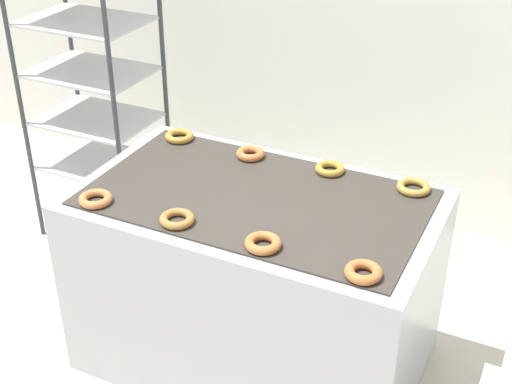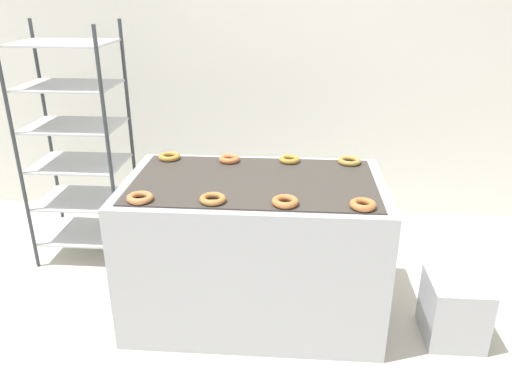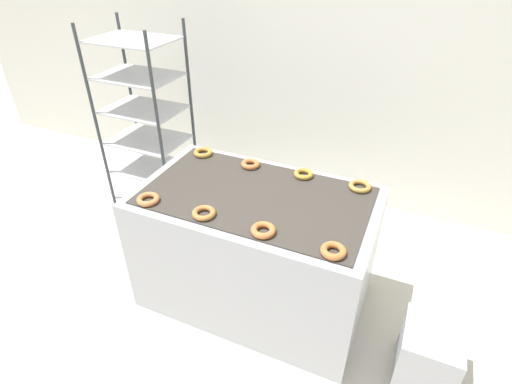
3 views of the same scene
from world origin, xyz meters
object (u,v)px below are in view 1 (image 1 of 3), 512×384
at_px(donut_far_left, 179,136).
at_px(donut_far_right, 414,187).
at_px(donut_near_right, 363,272).
at_px(donut_far_midleft, 250,154).
at_px(baking_rack_cart, 94,96).
at_px(donut_far_midright, 330,169).
at_px(donut_near_midright, 263,243).
at_px(donut_near_midleft, 177,219).
at_px(donut_near_left, 96,199).
at_px(fryer_machine, 256,282).

relative_size(donut_far_left, donut_far_right, 0.97).
relative_size(donut_near_right, donut_far_midleft, 1.02).
distance_m(baking_rack_cart, donut_far_midright, 1.44).
height_order(donut_near_right, donut_far_midright, donut_near_right).
xyz_separation_m(baking_rack_cart, donut_far_midleft, (1.06, -0.30, 0.03)).
distance_m(donut_near_midright, donut_near_right, 0.37).
xyz_separation_m(donut_near_midright, donut_near_right, (0.37, -0.01, 0.00)).
xyz_separation_m(donut_near_right, donut_far_midright, (-0.35, 0.63, -0.00)).
relative_size(donut_near_midright, donut_far_left, 1.00).
height_order(donut_near_midleft, donut_far_right, same).
bearing_deg(donut_far_midright, donut_far_right, 0.04).
bearing_deg(donut_near_left, fryer_machine, 30.16).
xyz_separation_m(donut_near_midleft, donut_far_right, (0.72, 0.61, -0.00)).
relative_size(donut_near_left, donut_far_left, 1.00).
xyz_separation_m(donut_near_midleft, donut_near_midright, (0.35, -0.01, 0.00)).
xyz_separation_m(donut_near_left, donut_far_midleft, (0.36, 0.60, 0.00)).
relative_size(donut_near_midleft, donut_far_left, 1.00).
distance_m(baking_rack_cart, donut_far_left, 0.75).
relative_size(baking_rack_cart, donut_near_left, 12.31).
bearing_deg(donut_near_right, donut_near_midleft, 178.71).
relative_size(fryer_machine, donut_far_midright, 11.54).
bearing_deg(donut_near_midleft, baking_rack_cart, 139.78).
xyz_separation_m(baking_rack_cart, donut_near_left, (0.70, -0.90, 0.03)).
relative_size(donut_near_right, donut_far_left, 0.97).
bearing_deg(donut_near_left, baking_rack_cart, 127.62).
distance_m(baking_rack_cart, donut_far_right, 1.79).
distance_m(donut_near_midright, donut_far_midleft, 0.69).
height_order(fryer_machine, donut_far_midright, donut_far_midright).
relative_size(fryer_machine, donut_near_right, 11.24).
distance_m(donut_far_midright, donut_far_right, 0.35).
xyz_separation_m(donut_near_midright, donut_far_left, (-0.71, 0.61, -0.00)).
distance_m(donut_far_left, donut_far_midleft, 0.37).
bearing_deg(donut_near_midright, fryer_machine, 119.80).
relative_size(donut_far_left, donut_far_midright, 1.06).
distance_m(baking_rack_cart, donut_near_midleft, 1.38).
bearing_deg(fryer_machine, donut_near_right, -30.06).
height_order(baking_rack_cart, donut_near_midright, baking_rack_cart).
relative_size(donut_far_midleft, donut_far_midright, 1.01).
height_order(donut_near_midleft, donut_far_midright, same).
relative_size(donut_near_left, donut_far_midleft, 1.05).
height_order(donut_near_midright, donut_near_right, same).
xyz_separation_m(fryer_machine, donut_near_midright, (0.17, -0.30, 0.43)).
height_order(donut_far_left, donut_far_midleft, donut_far_midleft).
bearing_deg(donut_far_midright, donut_near_midleft, -120.74).
xyz_separation_m(donut_far_left, donut_far_midleft, (0.37, -0.02, 0.00)).
bearing_deg(donut_far_left, donut_near_right, -30.06).
distance_m(donut_near_left, donut_near_midleft, 0.36).
bearing_deg(donut_far_midleft, donut_near_right, -40.45).
xyz_separation_m(donut_near_right, donut_far_left, (-1.08, 0.62, -0.00)).
bearing_deg(fryer_machine, baking_rack_cart, 154.24).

